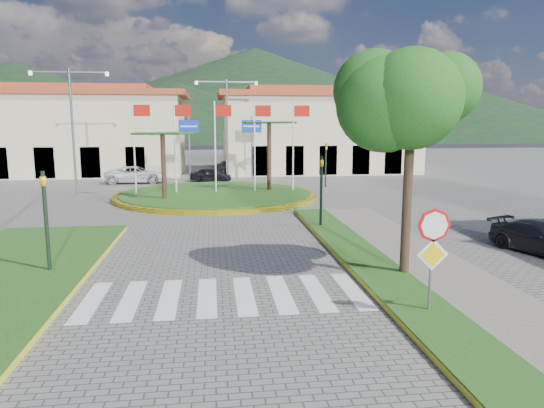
{
  "coord_description": "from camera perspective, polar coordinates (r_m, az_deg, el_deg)",
  "views": [
    {
      "loc": [
        -0.19,
        -8.53,
        4.57
      ],
      "look_at": [
        1.84,
        8.0,
        1.82
      ],
      "focal_mm": 32.0,
      "sensor_mm": 36.0,
      "label": 1
    }
  ],
  "objects": [
    {
      "name": "car_dark_b",
      "position": [
        44.14,
        -4.15,
        4.3
      ],
      "size": [
        4.21,
        1.63,
        1.37
      ],
      "primitive_type": "imported",
      "rotation": [
        0.0,
        0.0,
        1.62
      ],
      "color": "black",
      "rests_on": "ground"
    },
    {
      "name": "white_van",
      "position": [
        39.51,
        -15.69,
        3.34
      ],
      "size": [
        4.78,
        2.31,
        1.31
      ],
      "primitive_type": "imported",
      "rotation": [
        0.0,
        0.0,
        1.6
      ],
      "color": "silver",
      "rests_on": "ground"
    },
    {
      "name": "stop_sign",
      "position": [
        11.98,
        18.39,
        -4.53
      ],
      "size": [
        0.8,
        0.11,
        2.65
      ],
      "color": "slate",
      "rests_on": "ground"
    },
    {
      "name": "verge_right",
      "position": [
        12.48,
        17.49,
        -12.13
      ],
      "size": [
        1.6,
        28.0,
        0.18
      ],
      "primitive_type": "cube",
      "color": "#254B15",
      "rests_on": "ground"
    },
    {
      "name": "building_right",
      "position": [
        47.63,
        5.41,
        8.53
      ],
      "size": [
        19.08,
        9.54,
        8.05
      ],
      "color": "beige",
      "rests_on": "ground"
    },
    {
      "name": "roundabout_island",
      "position": [
        30.84,
        -6.58,
        1.11
      ],
      "size": [
        12.7,
        12.7,
        6.0
      ],
      "color": "yellow",
      "rests_on": "ground"
    },
    {
      "name": "traffic_light_left",
      "position": [
        16.06,
        -25.09,
        -0.95
      ],
      "size": [
        0.15,
        0.18,
        3.2
      ],
      "color": "black",
      "rests_on": "ground"
    },
    {
      "name": "hill_far_west",
      "position": [
        158.45,
        -27.75,
        10.65
      ],
      "size": [
        140.0,
        140.0,
        22.0
      ],
      "primitive_type": "cone",
      "color": "black",
      "rests_on": "ground"
    },
    {
      "name": "deciduous_tree",
      "position": [
        14.68,
        16.11,
        11.37
      ],
      "size": [
        3.6,
        3.6,
        6.8
      ],
      "color": "black",
      "rests_on": "ground"
    },
    {
      "name": "car_dark_a",
      "position": [
        39.15,
        -7.16,
        3.41
      ],
      "size": [
        3.48,
        2.21,
        1.1
      ],
      "primitive_type": "imported",
      "rotation": [
        0.0,
        0.0,
        1.27
      ],
      "color": "black",
      "rests_on": "ground"
    },
    {
      "name": "direction_sign_west",
      "position": [
        39.55,
        -9.72,
        7.74
      ],
      "size": [
        1.6,
        0.14,
        5.2
      ],
      "color": "slate",
      "rests_on": "ground"
    },
    {
      "name": "building_left",
      "position": [
        48.54,
        -23.77,
        7.81
      ],
      "size": [
        23.32,
        9.54,
        8.05
      ],
      "color": "beige",
      "rests_on": "ground"
    },
    {
      "name": "car_side_right",
      "position": [
        19.8,
        29.15,
        -3.58
      ],
      "size": [
        2.68,
        4.02,
        1.08
      ],
      "primitive_type": "imported",
      "rotation": [
        0.0,
        0.0,
        0.34
      ],
      "color": "black",
      "rests_on": "ground"
    },
    {
      "name": "hill_near_back",
      "position": [
        138.91,
        -11.25,
        10.62
      ],
      "size": [
        110.0,
        110.0,
        16.0
      ],
      "primitive_type": "cone",
      "color": "black",
      "rests_on": "ground"
    },
    {
      "name": "street_lamp_west",
      "position": [
        33.7,
        -22.43,
        8.55
      ],
      "size": [
        4.8,
        0.16,
        8.0
      ],
      "color": "slate",
      "rests_on": "ground"
    },
    {
      "name": "hill_far_east",
      "position": [
        159.83,
        19.38,
        10.45
      ],
      "size": [
        120.0,
        120.0,
        18.0
      ],
      "primitive_type": "cone",
      "color": "black",
      "rests_on": "ground"
    },
    {
      "name": "hill_far_mid",
      "position": [
        169.53,
        -1.9,
        12.9
      ],
      "size": [
        180.0,
        180.0,
        30.0
      ],
      "primitive_type": "cone",
      "color": "black",
      "rests_on": "ground"
    },
    {
      "name": "crosswalk",
      "position": [
        13.33,
        -5.88,
        -10.7
      ],
      "size": [
        8.0,
        3.0,
        0.01
      ],
      "primitive_type": "cube",
      "color": "silver",
      "rests_on": "ground"
    },
    {
      "name": "traffic_light_right",
      "position": [
        21.22,
        5.82,
        2.21
      ],
      "size": [
        0.15,
        0.18,
        3.2
      ],
      "color": "black",
      "rests_on": "ground"
    },
    {
      "name": "direction_sign_east",
      "position": [
        39.64,
        -2.41,
        7.86
      ],
      "size": [
        1.6,
        0.14,
        5.2
      ],
      "color": "slate",
      "rests_on": "ground"
    },
    {
      "name": "ground",
      "position": [
        9.68,
        -5.35,
        -18.87
      ],
      "size": [
        160.0,
        160.0,
        0.0
      ],
      "primitive_type": "plane",
      "color": "slate",
      "rests_on": "ground"
    },
    {
      "name": "street_lamp_centre",
      "position": [
        38.54,
        -5.31,
        9.22
      ],
      "size": [
        4.8,
        0.16,
        8.0
      ],
      "color": "slate",
      "rests_on": "ground"
    },
    {
      "name": "sidewalk_right",
      "position": [
        13.01,
        22.4,
        -11.58
      ],
      "size": [
        4.0,
        28.0,
        0.15
      ],
      "primitive_type": "cube",
      "color": "gray",
      "rests_on": "ground"
    },
    {
      "name": "traffic_light_far",
      "position": [
        35.58,
        6.34,
        5.08
      ],
      "size": [
        0.18,
        0.15,
        3.2
      ],
      "color": "black",
      "rests_on": "ground"
    }
  ]
}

